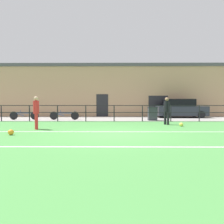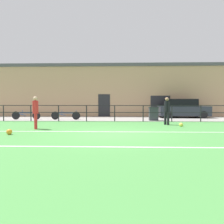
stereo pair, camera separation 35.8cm
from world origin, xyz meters
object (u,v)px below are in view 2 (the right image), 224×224
Objects in this scene: soccer_ball_match at (9,132)px; soccer_ball_spare at (181,125)px; bicycle_parked_0 at (26,115)px; trash_bin_0 at (153,114)px; player_goalkeeper at (167,109)px; parked_car_red at (183,109)px; player_striker at (35,111)px; bicycle_parked_1 at (66,115)px.

soccer_ball_match is 8.68m from soccer_ball_spare.
bicycle_parked_0 reaches higher than soccer_ball_spare.
trash_bin_0 is (9.73, -0.45, 0.18)m from bicycle_parked_0.
soccer_ball_spare is at bearing 1.06° from player_goalkeeper.
player_striker is at bearing -140.48° from parked_car_red.
player_goalkeeper is 6.41m from parked_car_red.
bicycle_parked_1 is at bearing 154.77° from player_striker.
bicycle_parked_1 reaches higher than soccer_ball_spare.
bicycle_parked_0 is at bearing -175.84° from player_striker.
trash_bin_0 is at bearing -135.30° from parked_car_red.
soccer_ball_match is 10.02m from trash_bin_0.
player_striker reaches higher than trash_bin_0.
player_striker is 1.66× the size of trash_bin_0.
soccer_ball_match is 7.90m from bicycle_parked_0.
trash_bin_0 reaches higher than soccer_ball_spare.
soccer_ball_match is 0.10× the size of bicycle_parked_1.
parked_car_red reaches higher than bicycle_parked_0.
bicycle_parked_1 is at bearing 150.56° from soccer_ball_spare.
player_striker is (-7.11, -2.22, 0.00)m from player_goalkeeper.
player_striker is 5.58m from bicycle_parked_1.
soccer_ball_match reaches higher than soccer_ball_spare.
bicycle_parked_1 is (-9.63, -2.50, -0.44)m from parked_car_red.
player_goalkeeper is 1.39m from soccer_ball_spare.
player_goalkeeper is 7.44m from player_striker.
soccer_ball_spare is at bearing 21.54° from soccer_ball_match.
parked_car_red is (10.13, 9.96, 0.67)m from soccer_ball_match.
parked_car_red is at bearing 44.70° from trash_bin_0.
trash_bin_0 reaches higher than bicycle_parked_1.
player_goalkeeper reaches higher than parked_car_red.
player_striker is 6.31m from bicycle_parked_0.
soccer_ball_match is at bearing -34.92° from player_striker.
parked_car_red is 12.97m from bicycle_parked_0.
parked_car_red reaches higher than soccer_ball_match.
soccer_ball_match is 0.11× the size of bicycle_parked_0.
parked_car_red is at bearing 124.55° from player_goalkeeper.
player_goalkeeper reaches higher than soccer_ball_match.
player_striker is 7.04× the size of soccer_ball_match.
trash_bin_0 is at bearing -2.66° from bicycle_parked_0.
bicycle_parked_1 is (3.09, 0.00, -0.00)m from bicycle_parked_0.
player_goalkeeper is 2.93m from trash_bin_0.
player_goalkeeper is 0.74× the size of bicycle_parked_0.
parked_car_red is at bearing 14.56° from bicycle_parked_1.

